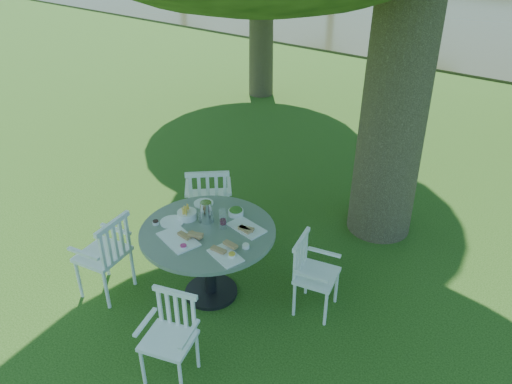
% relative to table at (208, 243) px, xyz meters
% --- Properties ---
extents(ground, '(140.00, 140.00, 0.00)m').
position_rel_table_xyz_m(ground, '(-0.04, 0.65, -0.65)').
color(ground, '#173A0C').
rests_on(ground, ground).
extents(table, '(1.36, 1.36, 0.82)m').
position_rel_table_xyz_m(table, '(0.00, 0.00, 0.00)').
color(table, black).
rests_on(table, ground).
extents(chair_ne, '(0.47, 0.49, 0.83)m').
position_rel_table_xyz_m(chair_ne, '(0.92, 0.45, -0.17)').
color(chair_ne, white).
rests_on(chair_ne, ground).
extents(chair_nw, '(0.69, 0.69, 1.00)m').
position_rel_table_xyz_m(chair_nw, '(-0.67, 0.75, -0.07)').
color(chair_nw, white).
rests_on(chair_nw, ground).
extents(chair_sw, '(0.52, 0.55, 0.94)m').
position_rel_table_xyz_m(chair_sw, '(-0.82, -0.61, -0.10)').
color(chair_sw, white).
rests_on(chair_sw, ground).
extents(chair_se, '(0.51, 0.49, 0.82)m').
position_rel_table_xyz_m(chair_se, '(0.42, -0.94, -0.17)').
color(chair_se, white).
rests_on(chair_se, ground).
extents(tableware, '(1.13, 0.95, 0.23)m').
position_rel_table_xyz_m(tableware, '(-0.06, 0.05, 0.21)').
color(tableware, white).
rests_on(tableware, table).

